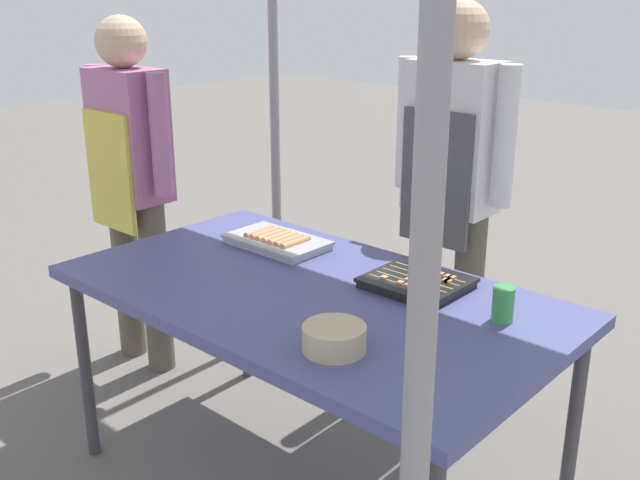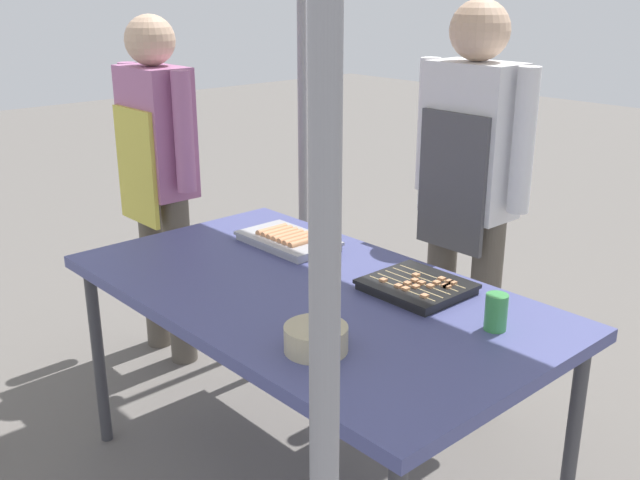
# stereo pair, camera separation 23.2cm
# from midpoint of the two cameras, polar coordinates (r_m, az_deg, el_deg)

# --- Properties ---
(stall_table) EXTENTS (1.60, 0.90, 0.75)m
(stall_table) POSITION_cam_midpoint_polar(r_m,az_deg,el_deg) (2.36, 1.92, -4.97)
(stall_table) COLOR #4C518C
(stall_table) RESTS_ON ground
(tray_grilled_sausages) EXTENTS (0.37, 0.22, 0.05)m
(tray_grilled_sausages) POSITION_cam_midpoint_polar(r_m,az_deg,el_deg) (2.71, -0.05, -0.02)
(tray_grilled_sausages) COLOR #ADADB2
(tray_grilled_sausages) RESTS_ON stall_table
(tray_meat_skewers) EXTENTS (0.30, 0.27, 0.04)m
(tray_meat_skewers) POSITION_cam_midpoint_polar(r_m,az_deg,el_deg) (2.34, 10.32, -3.61)
(tray_meat_skewers) COLOR black
(tray_meat_skewers) RESTS_ON stall_table
(condiment_bowl) EXTENTS (0.17, 0.17, 0.07)m
(condiment_bowl) POSITION_cam_midpoint_polar(r_m,az_deg,el_deg) (1.94, 3.13, -7.67)
(condiment_bowl) COLOR #BFB28C
(condiment_bowl) RESTS_ON stall_table
(drink_cup_near_edge) EXTENTS (0.06, 0.06, 0.10)m
(drink_cup_near_edge) POSITION_cam_midpoint_polar(r_m,az_deg,el_deg) (2.13, 16.49, -5.42)
(drink_cup_near_edge) COLOR #3F994C
(drink_cup_near_edge) RESTS_ON stall_table
(vendor_woman) EXTENTS (0.52, 0.23, 1.62)m
(vendor_woman) POSITION_cam_midpoint_polar(r_m,az_deg,el_deg) (2.91, 13.68, 4.60)
(vendor_woman) COLOR #595147
(vendor_woman) RESTS_ON ground
(customer_nearby) EXTENTS (0.52, 0.23, 1.55)m
(customer_nearby) POSITION_cam_midpoint_polar(r_m,az_deg,el_deg) (3.30, -10.42, 5.69)
(customer_nearby) COLOR #595147
(customer_nearby) RESTS_ON ground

